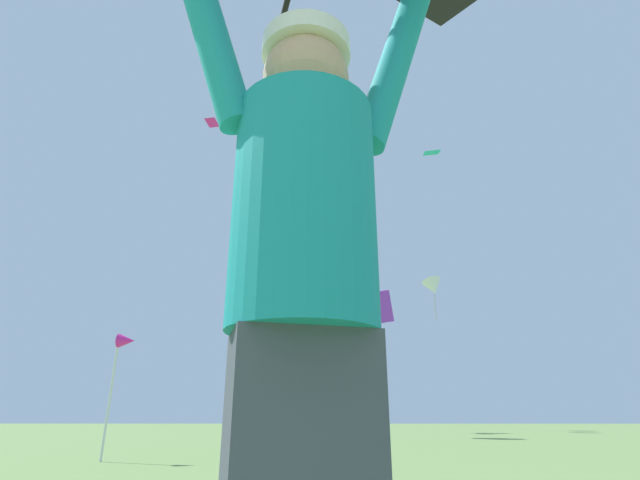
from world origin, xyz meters
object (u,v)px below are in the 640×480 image
(distant_kite_black_high_right, at_px, (266,324))
(distant_kite_purple_overhead_distant, at_px, (381,307))
(distant_kite_white_high_left, at_px, (433,287))
(distant_kite_magenta_mid_right, at_px, (212,122))
(distant_kite_purple_far_center, at_px, (312,161))
(distant_kite_teal_low_right, at_px, (432,152))
(distant_kite_purple_low_left, at_px, (296,213))
(marker_flag, at_px, (124,349))
(kite_flyer_person, at_px, (303,280))

(distant_kite_black_high_right, relative_size, distant_kite_purple_overhead_distant, 0.40)
(distant_kite_black_high_right, relative_size, distant_kite_white_high_left, 0.20)
(distant_kite_magenta_mid_right, bearing_deg, distant_kite_purple_far_center, 8.81)
(distant_kite_magenta_mid_right, xyz_separation_m, distant_kite_teal_low_right, (13.31, -8.11, -7.54))
(distant_kite_teal_low_right, distance_m, distant_kite_purple_overhead_distant, 8.77)
(distant_kite_magenta_mid_right, bearing_deg, distant_kite_purple_low_left, -13.16)
(distant_kite_black_high_right, bearing_deg, distant_kite_magenta_mid_right, -153.64)
(distant_kite_purple_far_center, xyz_separation_m, marker_flag, (-2.37, -21.20, -16.00))
(distant_kite_black_high_right, bearing_deg, kite_flyer_person, -82.14)
(distant_kite_purple_far_center, distance_m, distant_kite_white_high_left, 12.12)
(distant_kite_black_high_right, xyz_separation_m, distant_kite_teal_low_right, (9.18, -10.16, 6.51))
(distant_kite_white_high_left, bearing_deg, kite_flyer_person, -103.47)
(distant_kite_purple_low_left, relative_size, distant_kite_purple_far_center, 0.99)
(distant_kite_purple_far_center, height_order, distant_kite_purple_overhead_distant, distant_kite_purple_far_center)
(distant_kite_purple_low_left, height_order, distant_kite_white_high_left, distant_kite_purple_low_left)
(distant_kite_teal_low_right, distance_m, distant_kite_purple_low_left, 9.71)
(kite_flyer_person, relative_size, distant_kite_teal_low_right, 1.75)
(distant_kite_magenta_mid_right, height_order, marker_flag, distant_kite_magenta_mid_right)
(kite_flyer_person, bearing_deg, distant_kite_purple_far_center, 92.16)
(distant_kite_black_high_right, height_order, distant_kite_teal_low_right, distant_kite_teal_low_right)
(distant_kite_teal_low_right, bearing_deg, distant_kite_magenta_mid_right, 148.62)
(distant_kite_black_high_right, bearing_deg, marker_flag, -88.46)
(kite_flyer_person, relative_size, distant_kite_black_high_right, 3.24)
(marker_flag, bearing_deg, distant_kite_purple_far_center, 83.62)
(distant_kite_purple_low_left, height_order, distant_kite_purple_overhead_distant, distant_kite_purple_low_left)
(distant_kite_magenta_mid_right, relative_size, distant_kite_teal_low_right, 1.07)
(kite_flyer_person, distance_m, distant_kite_purple_far_center, 32.89)
(distant_kite_black_high_right, xyz_separation_m, marker_flag, (0.59, -22.14, -4.59))
(distant_kite_purple_far_center, relative_size, distant_kite_white_high_left, 0.45)
(distant_kite_purple_low_left, xyz_separation_m, distant_kite_white_high_left, (8.76, 2.93, -4.00))
(distant_kite_black_high_right, relative_size, marker_flag, 0.30)
(distant_kite_black_high_right, distance_m, marker_flag, 22.62)
(distant_kite_purple_overhead_distant, bearing_deg, distant_kite_purple_far_center, 106.32)
(distant_kite_teal_low_right, bearing_deg, distant_kite_black_high_right, 132.10)
(kite_flyer_person, relative_size, distant_kite_purple_low_left, 1.47)
(distant_kite_purple_low_left, xyz_separation_m, marker_flag, (-1.52, -18.64, -10.84))
(distant_kite_white_high_left, bearing_deg, distant_kite_purple_far_center, -177.30)
(distant_kite_purple_low_left, bearing_deg, distant_kite_teal_low_right, -43.30)
(distant_kite_magenta_mid_right, relative_size, distant_kite_purple_low_left, 0.90)
(distant_kite_purple_far_center, relative_size, marker_flag, 0.66)
(distant_kite_black_high_right, bearing_deg, distant_kite_teal_low_right, -47.90)
(distant_kite_black_high_right, relative_size, distant_kite_magenta_mid_right, 0.51)
(distant_kite_teal_low_right, distance_m, distant_kite_white_high_left, 10.63)
(distant_kite_teal_low_right, relative_size, distant_kite_purple_overhead_distant, 0.74)
(distant_kite_black_high_right, distance_m, distant_kite_purple_overhead_distant, 13.41)
(distant_kite_black_high_right, relative_size, distant_kite_purple_low_left, 0.45)
(distant_kite_teal_low_right, xyz_separation_m, marker_flag, (-8.59, -11.99, -11.10))
(distant_kite_purple_low_left, bearing_deg, kite_flyer_person, -85.75)
(distant_kite_purple_overhead_distant, relative_size, distant_kite_white_high_left, 0.50)
(kite_flyer_person, bearing_deg, distant_kite_black_high_right, 97.86)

